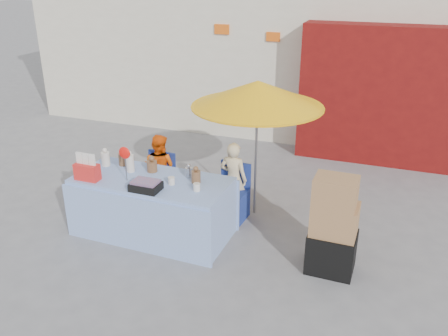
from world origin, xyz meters
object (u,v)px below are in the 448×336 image
at_px(chair_right, 230,203).
at_px(umbrella, 258,94).
at_px(vendor_beige, 233,179).
at_px(market_table, 153,205).
at_px(chair_left, 157,190).
at_px(vendor_orange, 160,169).
at_px(box_stack, 333,229).

bearing_deg(chair_right, umbrella, 47.69).
relative_size(vendor_beige, umbrella, 0.57).
bearing_deg(market_table, chair_left, 115.73).
distance_m(chair_left, umbrella, 2.27).
height_order(market_table, vendor_orange, market_table).
relative_size(vendor_orange, box_stack, 0.90).
relative_size(chair_right, vendor_beige, 0.72).
xyz_separation_m(vendor_beige, umbrella, (0.30, 0.15, 1.30)).
relative_size(market_table, vendor_orange, 1.95).
bearing_deg(umbrella, box_stack, -39.77).
distance_m(chair_right, box_stack, 1.86).
xyz_separation_m(chair_right, vendor_beige, (-0.00, 0.13, 0.34)).
bearing_deg(umbrella, chair_right, -136.43).
relative_size(chair_left, vendor_orange, 0.74).
bearing_deg(umbrella, chair_left, -169.60).
xyz_separation_m(chair_left, box_stack, (2.88, -0.83, 0.34)).
xyz_separation_m(chair_left, vendor_beige, (1.25, 0.13, 0.34)).
xyz_separation_m(vendor_beige, box_stack, (1.64, -0.96, 0.00)).
bearing_deg(box_stack, umbrella, 140.23).
distance_m(chair_right, vendor_orange, 1.30).
height_order(vendor_orange, box_stack, box_stack).
height_order(chair_right, umbrella, umbrella).
height_order(chair_left, box_stack, box_stack).
xyz_separation_m(chair_right, umbrella, (0.30, 0.28, 1.64)).
height_order(vendor_orange, umbrella, umbrella).
xyz_separation_m(market_table, vendor_orange, (-0.36, 0.93, 0.14)).
height_order(chair_left, chair_right, same).
bearing_deg(market_table, chair_right, 42.87).
distance_m(vendor_orange, vendor_beige, 1.25).
relative_size(market_table, box_stack, 1.75).
distance_m(market_table, box_stack, 2.53).
height_order(umbrella, box_stack, umbrella).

